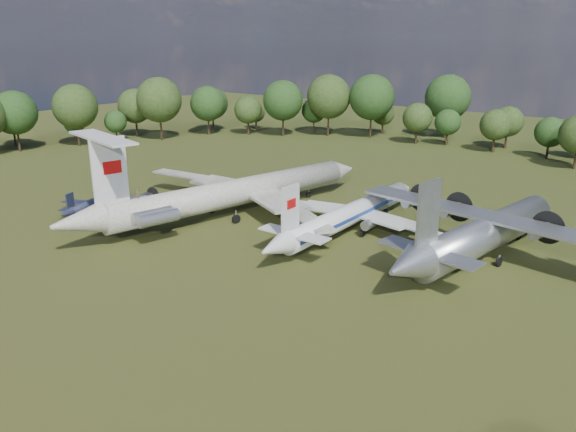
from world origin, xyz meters
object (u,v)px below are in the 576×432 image
Objects in this scene: tu104_jet at (351,218)px; small_prop_northwest at (131,205)px; small_prop_west at (92,206)px; person_on_il62 at (137,192)px; il62_airliner at (235,198)px; an12_transport at (485,238)px.

small_prop_northwest is at bearing -159.16° from tu104_jet.
tu104_jet reaches higher than small_prop_west.
person_on_il62 reaches higher than tu104_jet.
il62_airliner reaches higher than tu104_jet.
small_prop_west is (-18.91, -12.86, -1.74)m from il62_airliner.
an12_transport is at bearing 4.04° from tu104_jet.
person_on_il62 reaches higher than small_prop_northwest.
small_prop_west is at bearing -150.36° from small_prop_northwest.
person_on_il62 is at bearing -47.37° from small_prop_northwest.
tu104_jet is 41.06m from small_prop_west.
person_on_il62 reaches higher than an12_transport.
il62_airliner is 16.41m from person_on_il62.
an12_transport reaches higher than tu104_jet.
an12_transport is 45.82m from person_on_il62.
person_on_il62 is (-40.23, -21.58, 3.88)m from an12_transport.
an12_transport is 58.92m from small_prop_west.
small_prop_west is (-37.24, -17.28, -0.98)m from tu104_jet.
tu104_jet is at bearing -147.61° from person_on_il62.
il62_airliner is at bearing -112.41° from person_on_il62.
small_prop_northwest is 7.78× the size of person_on_il62.
tu104_jet is at bearing -166.79° from an12_transport.
an12_transport is 3.03× the size of small_prop_northwest.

